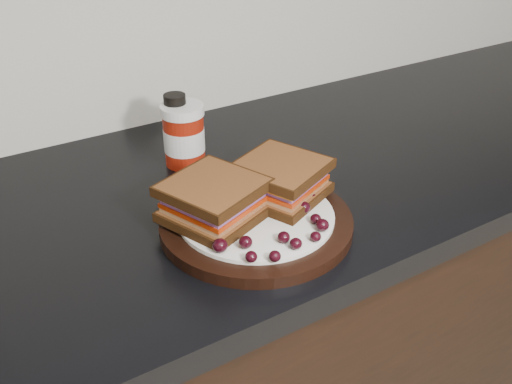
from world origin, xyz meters
The scene contains 27 objects.
countertop centered at (0.00, 1.70, 0.88)m, with size 3.98×0.60×0.04m, color black.
plate centered at (0.04, 1.57, 0.91)m, with size 0.28×0.28×0.02m, color black.
sandwich_left centered at (-0.01, 1.59, 0.95)m, with size 0.12×0.12×0.06m, color brown, non-canonical shape.
sandwich_right centered at (0.10, 1.59, 0.95)m, with size 0.12×0.12×0.06m, color brown, non-canonical shape.
grape_0 centered at (-0.05, 1.52, 0.93)m, with size 0.02×0.02×0.02m, color black.
grape_1 centered at (-0.01, 1.51, 0.93)m, with size 0.02×0.02×0.02m, color black.
grape_2 centered at (-0.02, 1.48, 0.93)m, with size 0.02×0.02×0.01m, color black.
grape_3 centered at (0.00, 1.46, 0.93)m, with size 0.02×0.02×0.01m, color black.
grape_4 centered at (0.04, 1.47, 0.93)m, with size 0.02×0.02×0.02m, color black.
grape_5 centered at (0.04, 1.49, 0.93)m, with size 0.02×0.02×0.02m, color black.
grape_6 centered at (0.07, 1.47, 0.93)m, with size 0.02×0.02×0.01m, color black.
grape_7 centered at (0.10, 1.49, 0.93)m, with size 0.02×0.02×0.02m, color black.
grape_8 centered at (0.10, 1.50, 0.93)m, with size 0.02×0.02×0.01m, color black.
grape_9 centered at (0.10, 1.54, 0.93)m, with size 0.02×0.02×0.02m, color black.
grape_10 centered at (0.13, 1.55, 0.93)m, with size 0.02×0.02×0.02m, color black.
grape_11 centered at (0.11, 1.57, 0.93)m, with size 0.02×0.02×0.02m, color black.
grape_12 centered at (0.11, 1.59, 0.93)m, with size 0.02×0.02×0.02m, color black.
grape_13 centered at (0.10, 1.62, 0.93)m, with size 0.02×0.02×0.02m, color black.
grape_14 centered at (-0.01, 1.61, 0.93)m, with size 0.01×0.01×0.01m, color black.
grape_15 centered at (-0.01, 1.59, 0.93)m, with size 0.02×0.02×0.02m, color black.
grape_16 centered at (-0.05, 1.57, 0.93)m, with size 0.02×0.02×0.01m, color black.
grape_17 centered at (-0.04, 1.56, 0.93)m, with size 0.02×0.02×0.02m, color black.
grape_18 centered at (-0.03, 1.61, 0.93)m, with size 0.02×0.02×0.02m, color black.
grape_19 centered at (-0.02, 1.60, 0.93)m, with size 0.02×0.02×0.02m, color black.
grape_20 centered at (-0.02, 1.56, 0.93)m, with size 0.02×0.02×0.02m, color black.
condiment_jar centered at (0.04, 1.81, 0.95)m, with size 0.07×0.07×0.11m, color maroon.
oil_bottle centered at (0.04, 1.82, 0.96)m, with size 0.04×0.04×0.12m, color #463007.
Camera 1 is at (-0.32, 0.98, 1.37)m, focal length 40.00 mm.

